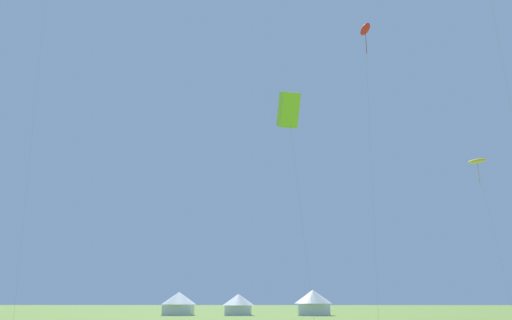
% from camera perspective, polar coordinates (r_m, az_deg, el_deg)
% --- Properties ---
extents(kite_yellow_parafoil, '(2.09, 3.15, 17.77)m').
position_cam_1_polar(kite_yellow_parafoil, '(61.87, 24.30, -0.16)').
color(kite_yellow_parafoil, yellow).
rests_on(kite_yellow_parafoil, ground).
extents(kite_red_parafoil, '(1.15, 2.09, 26.12)m').
position_cam_1_polar(kite_red_parafoil, '(47.39, 12.57, 14.47)').
color(kite_red_parafoil, red).
rests_on(kite_red_parafoil, ground).
extents(kite_lime_box, '(2.42, 2.67, 17.84)m').
position_cam_1_polar(kite_lime_box, '(38.61, 3.78, 5.84)').
color(kite_lime_box, '#99DB2D').
rests_on(kite_lime_box, ground).
extents(festival_tent_center, '(4.72, 4.72, 3.07)m').
position_cam_1_polar(festival_tent_center, '(70.54, -8.96, -16.01)').
color(festival_tent_center, white).
rests_on(festival_tent_center, ground).
extents(festival_tent_left, '(4.31, 4.31, 2.80)m').
position_cam_1_polar(festival_tent_left, '(69.53, -2.06, -16.30)').
color(festival_tent_left, white).
rests_on(festival_tent_left, ground).
extents(festival_tent_right, '(5.12, 5.12, 3.33)m').
position_cam_1_polar(festival_tent_right, '(69.60, 6.65, -15.97)').
color(festival_tent_right, white).
rests_on(festival_tent_right, ground).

